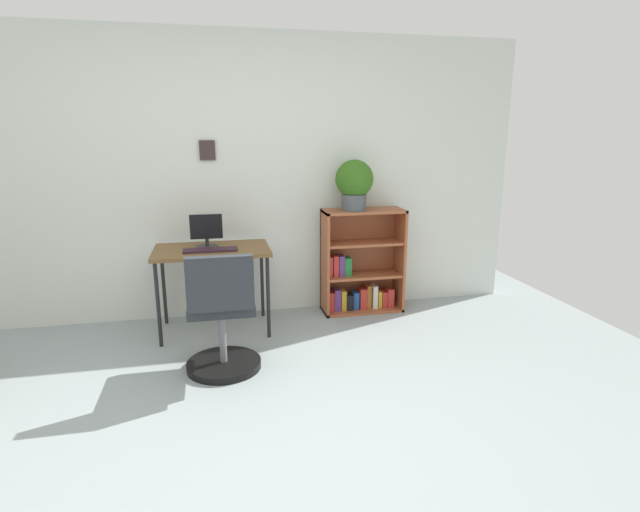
{
  "coord_description": "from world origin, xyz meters",
  "views": [
    {
      "loc": [
        -0.18,
        -2.27,
        1.62
      ],
      "look_at": [
        0.55,
        1.11,
        0.75
      ],
      "focal_mm": 27.82,
      "sensor_mm": 36.0,
      "label": 1
    }
  ],
  "objects_px": {
    "bookshelf_low": "(359,267)",
    "office_chair": "(222,321)",
    "desk": "(212,256)",
    "keyboard": "(210,250)",
    "potted_plant_on_shelf": "(354,182)",
    "monitor": "(206,232)"
  },
  "relations": [
    {
      "from": "office_chair",
      "to": "keyboard",
      "type": "bearing_deg",
      "value": 94.81
    },
    {
      "from": "potted_plant_on_shelf",
      "to": "office_chair",
      "type": "bearing_deg",
      "value": -141.02
    },
    {
      "from": "monitor",
      "to": "bookshelf_low",
      "type": "height_order",
      "value": "monitor"
    },
    {
      "from": "desk",
      "to": "potted_plant_on_shelf",
      "type": "relative_size",
      "value": 2.08
    },
    {
      "from": "keyboard",
      "to": "desk",
      "type": "bearing_deg",
      "value": 83.11
    },
    {
      "from": "bookshelf_low",
      "to": "office_chair",
      "type": "bearing_deg",
      "value": -141.32
    },
    {
      "from": "desk",
      "to": "keyboard",
      "type": "bearing_deg",
      "value": -96.89
    },
    {
      "from": "desk",
      "to": "office_chair",
      "type": "relative_size",
      "value": 1.05
    },
    {
      "from": "bookshelf_low",
      "to": "monitor",
      "type": "bearing_deg",
      "value": -171.72
    },
    {
      "from": "office_chair",
      "to": "potted_plant_on_shelf",
      "type": "height_order",
      "value": "potted_plant_on_shelf"
    },
    {
      "from": "desk",
      "to": "office_chair",
      "type": "bearing_deg",
      "value": -86.59
    },
    {
      "from": "desk",
      "to": "monitor",
      "type": "distance_m",
      "value": 0.2
    },
    {
      "from": "keyboard",
      "to": "bookshelf_low",
      "type": "height_order",
      "value": "bookshelf_low"
    },
    {
      "from": "desk",
      "to": "monitor",
      "type": "height_order",
      "value": "monitor"
    },
    {
      "from": "desk",
      "to": "monitor",
      "type": "relative_size",
      "value": 3.37
    },
    {
      "from": "desk",
      "to": "keyboard",
      "type": "height_order",
      "value": "keyboard"
    },
    {
      "from": "monitor",
      "to": "keyboard",
      "type": "distance_m",
      "value": 0.18
    },
    {
      "from": "bookshelf_low",
      "to": "potted_plant_on_shelf",
      "type": "xyz_separation_m",
      "value": [
        -0.08,
        -0.05,
        0.78
      ]
    },
    {
      "from": "keyboard",
      "to": "office_chair",
      "type": "bearing_deg",
      "value": -85.19
    },
    {
      "from": "office_chair",
      "to": "bookshelf_low",
      "type": "relative_size",
      "value": 0.92
    },
    {
      "from": "keyboard",
      "to": "bookshelf_low",
      "type": "distance_m",
      "value": 1.4
    },
    {
      "from": "desk",
      "to": "office_chair",
      "type": "xyz_separation_m",
      "value": [
        0.05,
        -0.78,
        -0.26
      ]
    }
  ]
}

